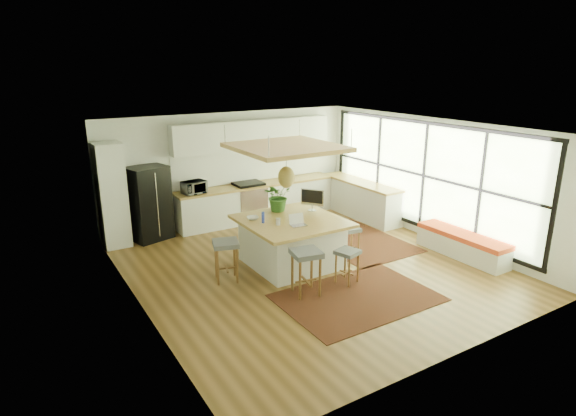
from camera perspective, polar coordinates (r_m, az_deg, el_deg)
floor at (r=9.42m, az=2.65°, el=-6.98°), size 7.00×7.00×0.00m
ceiling at (r=8.69m, az=2.89°, el=9.53°), size 7.00×7.00×0.00m
wall_back at (r=11.93m, az=-6.78°, el=4.85°), size 6.50×0.00×6.50m
wall_front at (r=6.55m, az=20.40°, el=-6.28°), size 6.50×0.00×6.50m
wall_left at (r=7.69m, az=-17.68°, el=-2.59°), size 0.00×7.00×7.00m
wall_right at (r=11.08m, az=16.82°, el=3.31°), size 0.00×7.00×7.00m
window_wall at (r=11.04m, az=16.73°, el=3.55°), size 0.10×6.20×2.60m
pantry at (r=10.80m, az=-20.30°, el=1.42°), size 0.55×0.60×2.25m
back_counter_base at (r=12.11m, az=-3.63°, el=0.68°), size 4.20×0.60×0.88m
back_counter_top at (r=11.99m, az=-3.67°, el=2.79°), size 4.24×0.64×0.05m
backsplash at (r=12.15m, az=-4.38°, el=5.14°), size 4.20×0.02×0.80m
upper_cabinets at (r=11.87m, az=-4.11°, el=8.79°), size 4.20×0.34×0.70m
range at (r=11.98m, az=-4.69°, el=0.78°), size 0.76×0.62×1.00m
right_counter_base at (r=12.46m, az=8.67°, el=0.98°), size 0.60×2.50×0.88m
right_counter_top at (r=12.35m, az=8.76°, el=3.04°), size 0.64×2.54×0.05m
window_bench at (r=10.44m, az=20.08°, el=-4.14°), size 0.52×2.00×0.50m
ceiling_panel at (r=8.97m, az=-0.21°, el=5.56°), size 1.86×1.86×0.80m
rug_near at (r=8.32m, az=8.32°, el=-10.53°), size 2.60×1.80×0.01m
rug_right at (r=10.83m, az=8.10°, el=-3.88°), size 1.80×2.60×0.01m
fridge at (r=11.02m, az=-16.32°, el=1.00°), size 0.98×0.85×1.67m
island at (r=9.35m, az=0.42°, el=-4.08°), size 1.85×1.85×0.93m
stool_near_left at (r=8.21m, az=2.16°, el=-8.00°), size 0.56×0.56×0.80m
stool_near_right at (r=8.68m, az=7.07°, el=-6.71°), size 0.47×0.47×0.63m
stool_right_front at (r=9.80m, az=7.28°, el=-3.90°), size 0.44×0.44×0.64m
stool_right_back at (r=10.32m, az=4.95°, el=-2.75°), size 0.46×0.46×0.65m
stool_left_side at (r=8.78m, az=-7.38°, el=-6.43°), size 0.56×0.56×0.76m
laptop at (r=8.81m, az=1.26°, el=-1.38°), size 0.34×0.35×0.22m
monitor at (r=9.68m, az=2.93°, el=1.15°), size 0.44×0.50×0.46m
microwave at (r=11.23m, az=-11.18°, el=2.60°), size 0.57×0.38×0.36m
island_plant at (r=9.68m, az=-1.20°, el=1.10°), size 0.79×0.82×0.50m
island_bowl at (r=9.21m, az=-4.24°, el=-1.21°), size 0.28×0.28×0.06m
island_bottle_0 at (r=8.98m, az=-2.89°, el=-1.20°), size 0.07×0.07×0.19m
island_bottle_1 at (r=8.85m, az=-1.25°, el=-1.47°), size 0.07×0.07×0.19m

